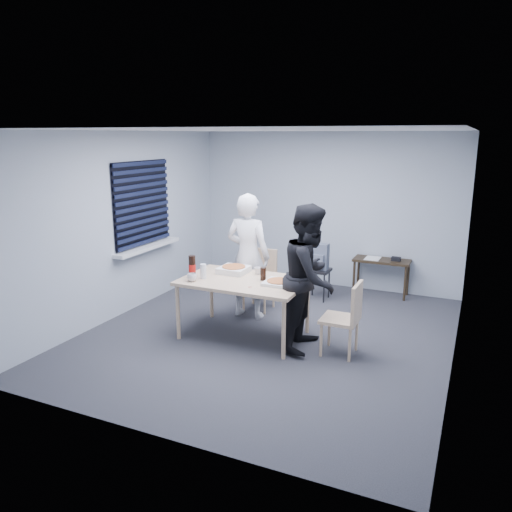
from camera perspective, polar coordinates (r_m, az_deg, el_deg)
The scene contains 19 objects.
room at distance 7.65m, azimuth -12.66°, elevation 5.08°, with size 5.00×5.00×5.00m.
dining_table at distance 6.34m, azimuth -1.42°, elevation -3.24°, with size 1.56×0.99×0.76m.
chair_far at distance 7.45m, azimuth 0.59°, elevation -2.13°, with size 0.42×0.42×0.89m.
chair_right at distance 5.95m, azimuth 10.40°, elevation -6.52°, with size 0.42×0.42×0.89m.
person_white at distance 7.00m, azimuth -0.91°, elevation -0.01°, with size 0.65×0.42×1.77m, color white.
person_black at distance 6.00m, azimuth 6.18°, elevation -2.44°, with size 0.86×0.47×1.77m, color black.
side_table at distance 8.29m, azimuth 14.17°, elevation -0.91°, with size 0.89×0.39×0.59m.
stool at distance 7.92m, azimuth 7.14°, elevation -2.27°, with size 0.35×0.35×0.49m.
backpack at distance 7.83m, azimuth 7.18°, elevation -0.10°, with size 0.29×0.22×0.41m.
pizza_box_a at distance 6.64m, azimuth -2.55°, elevation -1.55°, with size 0.37×0.37×0.09m.
pizza_box_b at distance 6.14m, azimuth 2.64°, elevation -3.02°, with size 0.35×0.35×0.05m.
mug_a at distance 6.30m, azimuth -7.34°, elevation -2.45°, with size 0.12×0.12×0.10m, color silver.
mug_b at distance 6.56m, azimuth 0.24°, elevation -1.70°, with size 0.10×0.10×0.09m, color silver.
cola_glass at distance 6.28m, azimuth 0.82°, elevation -2.06°, with size 0.08×0.08×0.17m, color black.
soda_bottle at distance 6.43m, azimuth -7.30°, elevation -1.26°, with size 0.09×0.09×0.29m.
plastic_cups at distance 6.39m, azimuth -6.05°, elevation -1.75°, with size 0.08×0.08×0.19m, color silver.
rubber_band at distance 6.02m, azimuth -0.71°, elevation -3.56°, with size 0.05×0.05×0.00m, color red.
papers at distance 8.30m, azimuth 13.19°, elevation -0.25°, with size 0.23×0.32×0.01m, color white.
black_box at distance 8.22m, azimuth 15.71°, elevation -0.33°, with size 0.14×0.10×0.06m, color black.
Camera 1 is at (2.37, -5.64, 2.55)m, focal length 35.00 mm.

